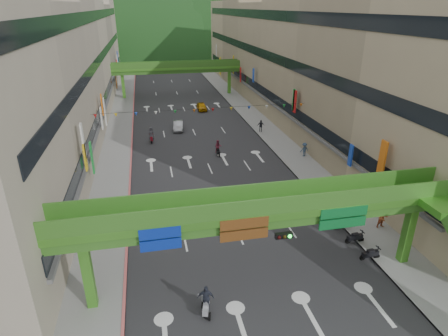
{
  "coord_description": "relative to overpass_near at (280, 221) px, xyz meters",
  "views": [
    {
      "loc": [
        -6.63,
        -13.58,
        17.58
      ],
      "look_at": [
        0.0,
        18.0,
        3.5
      ],
      "focal_mm": 30.0,
      "sensor_mm": 36.0,
      "label": 1
    }
  ],
  "objects": [
    {
      "name": "road_slab",
      "position": [
        -0.93,
        44.62,
        -5.2
      ],
      "size": [
        18.0,
        140.0,
        0.02
      ],
      "primitive_type": "cube",
      "color": "#28282B",
      "rests_on": "ground"
    },
    {
      "name": "sidewalk_left",
      "position": [
        -11.93,
        44.62,
        -5.13
      ],
      "size": [
        4.0,
        140.0,
        0.15
      ],
      "primitive_type": "cube",
      "color": "gray",
      "rests_on": "ground"
    },
    {
      "name": "sidewalk_right",
      "position": [
        10.07,
        44.62,
        -5.13
      ],
      "size": [
        4.0,
        140.0,
        0.15
      ],
      "primitive_type": "cube",
      "color": "gray",
      "rests_on": "ground"
    },
    {
      "name": "curb_left",
      "position": [
        -10.03,
        44.62,
        -5.12
      ],
      "size": [
        0.2,
        140.0,
        0.18
      ],
      "primitive_type": "cube",
      "color": "#CC5959",
      "rests_on": "ground"
    },
    {
      "name": "curb_right",
      "position": [
        8.17,
        44.62,
        -5.12
      ],
      "size": [
        0.2,
        140.0,
        0.18
      ],
      "primitive_type": "cube",
      "color": "gray",
      "rests_on": "ground"
    },
    {
      "name": "building_row_left",
      "position": [
        -19.86,
        44.62,
        4.25
      ],
      "size": [
        12.8,
        95.0,
        19.0
      ],
      "color": "#9E937F",
      "rests_on": "ground"
    },
    {
      "name": "building_row_right",
      "position": [
        18.0,
        44.62,
        4.25
      ],
      "size": [
        12.8,
        95.0,
        19.0
      ],
      "color": "gray",
      "rests_on": "ground"
    },
    {
      "name": "overpass_near",
      "position": [
        0.0,
        0.0,
        0.0
      ],
      "size": [
        28.0,
        12.27,
        7.1
      ],
      "color": "#4C9E2D",
      "rests_on": "ground"
    },
    {
      "name": "overpass_far",
      "position": [
        -0.93,
        59.62,
        0.2
      ],
      "size": [
        28.0,
        2.2,
        7.1
      ],
      "color": "#4C9E2D",
      "rests_on": "ground"
    },
    {
      "name": "hill_left",
      "position": [
        -15.93,
        154.62,
        -5.21
      ],
      "size": [
        168.0,
        140.0,
        112.0
      ],
      "primitive_type": "ellipsoid",
      "color": "#1C4419",
      "rests_on": "ground"
    },
    {
      "name": "hill_right",
      "position": [
        24.07,
        174.62,
        -5.21
      ],
      "size": [
        208.0,
        176.0,
        128.0
      ],
      "primitive_type": "ellipsoid",
      "color": "#1C4419",
      "rests_on": "ground"
    },
    {
      "name": "bunting_string",
      "position": [
        -0.93,
        24.62,
        0.75
      ],
      "size": [
        26.0,
        0.36,
        0.47
      ],
      "color": "black",
      "rests_on": "ground"
    },
    {
      "name": "scooter_rider_near",
      "position": [
        -1.4,
        7.76,
        -4.35
      ],
      "size": [
        0.69,
        1.59,
        1.88
      ],
      "color": "black",
      "rests_on": "ground"
    },
    {
      "name": "scooter_rider_mid",
      "position": [
        0.82,
        24.56,
        -4.15
      ],
      "size": [
        0.88,
        1.6,
        2.05
      ],
      "color": "black",
      "rests_on": "ground"
    },
    {
      "name": "scooter_rider_left",
      "position": [
        -5.02,
        -1.44,
        -4.14
      ],
      "size": [
        1.11,
        1.58,
        2.12
      ],
      "color": "gray",
      "rests_on": "ground"
    },
    {
      "name": "scooter_rider_far",
      "position": [
        -7.32,
        31.34,
        -4.08
      ],
      "size": [
        0.91,
        1.6,
        2.2
      ],
      "color": "maroon",
      "rests_on": "ground"
    },
    {
      "name": "parked_scooter_row",
      "position": [
        7.87,
        4.62,
        -4.68
      ],
      "size": [
        1.6,
        7.17,
        1.08
      ],
      "color": "black",
      "rests_on": "ground"
    },
    {
      "name": "car_silver",
      "position": [
        -3.11,
        36.29,
        -4.54
      ],
      "size": [
        1.9,
        4.17,
        1.33
      ],
      "primitive_type": "imported",
      "rotation": [
        0.0,
        0.0,
        -0.13
      ],
      "color": "#A0A2A8",
      "rests_on": "ground"
    },
    {
      "name": "car_yellow",
      "position": [
        2.17,
        47.13,
        -4.53
      ],
      "size": [
        1.61,
        3.95,
        1.34
      ],
      "primitive_type": "imported",
      "rotation": [
        0.0,
        0.0,
        -0.01
      ],
      "color": "#C48309",
      "rests_on": "ground"
    },
    {
      "name": "pedestrian_red",
      "position": [
        11.22,
        4.95,
        -4.28
      ],
      "size": [
        0.96,
        0.78,
        1.84
      ],
      "primitive_type": "imported",
      "rotation": [
        0.0,
        0.0,
        0.1
      ],
      "color": "#A14A27",
      "rests_on": "ground"
    },
    {
      "name": "pedestrian_dark",
      "position": [
        8.87,
        32.51,
        -4.33
      ],
      "size": [
        1.08,
        0.56,
        1.76
      ],
      "primitive_type": "imported",
      "rotation": [
        0.0,
        0.0,
        -0.13
      ],
      "color": "black",
      "rests_on": "ground"
    },
    {
      "name": "pedestrian_blue",
      "position": [
        11.27,
        21.8,
        -4.33
      ],
      "size": [
        0.88,
        0.63,
        1.75
      ],
      "primitive_type": "imported",
      "rotation": [
        0.0,
        0.0,
        3.28
      ],
      "color": "#2E4056",
      "rests_on": "ground"
    }
  ]
}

